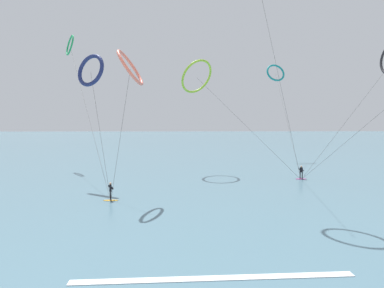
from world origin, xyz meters
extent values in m
cube|color=slate|center=(0.00, 105.41, 0.04)|extent=(400.00, 200.00, 0.08)
ellipsoid|color=#CC288E|center=(13.96, 33.85, 0.11)|extent=(1.40, 0.40, 0.06)
cylinder|color=black|center=(13.86, 33.95, 0.54)|extent=(0.12, 0.12, 0.80)
cylinder|color=black|center=(14.05, 33.75, 0.54)|extent=(0.12, 0.12, 0.80)
cube|color=black|center=(13.96, 33.85, 1.25)|extent=(0.37, 0.37, 0.62)
sphere|color=tan|center=(13.96, 33.85, 1.67)|extent=(0.22, 0.22, 0.22)
cylinder|color=black|center=(13.81, 34.13, 1.30)|extent=(0.43, 0.41, 0.39)
cylinder|color=black|center=(14.11, 33.81, 1.30)|extent=(0.43, 0.41, 0.39)
ellipsoid|color=orange|center=(-7.43, 23.22, 0.11)|extent=(1.40, 0.40, 0.06)
cylinder|color=black|center=(-7.46, 23.36, 0.54)|extent=(0.12, 0.12, 0.80)
cylinder|color=black|center=(-7.40, 23.08, 0.54)|extent=(0.12, 0.12, 0.80)
cube|color=black|center=(-7.43, 23.22, 1.25)|extent=(0.26, 0.36, 0.62)
sphere|color=tan|center=(-7.43, 23.22, 1.67)|extent=(0.22, 0.22, 0.22)
cylinder|color=black|center=(-7.47, 23.56, 1.30)|extent=(0.51, 0.19, 0.39)
cylinder|color=black|center=(-7.38, 23.13, 1.30)|extent=(0.51, 0.19, 0.39)
torus|color=#EA7260|center=(-5.70, 24.66, 12.37)|extent=(2.83, 4.18, 3.44)
cylinder|color=#3F3F3F|center=(-6.57, 23.94, 6.12)|extent=(1.76, 1.48, 12.23)
cylinder|color=#3F3F3F|center=(9.83, 28.80, 10.62)|extent=(8.28, 10.14, 21.25)
torus|color=teal|center=(16.61, 56.40, 16.39)|extent=(3.95, 2.56, 3.46)
cylinder|color=#3F3F3F|center=(15.28, 45.12, 8.11)|extent=(2.68, 22.57, 16.24)
cylinder|color=#3F3F3F|center=(19.73, 33.99, 7.62)|extent=(11.57, 0.31, 15.24)
torus|color=#199351|center=(-19.00, 47.55, 19.43)|extent=(2.68, 3.48, 3.38)
cylinder|color=#3F3F3F|center=(-13.21, 35.38, 9.65)|extent=(11.60, 24.35, 19.32)
torus|color=#8CC62D|center=(1.10, 40.73, 13.63)|extent=(5.87, 5.63, 4.59)
cylinder|color=#3F3F3F|center=(7.53, 37.29, 6.74)|extent=(12.88, 6.91, 13.50)
torus|color=navy|center=(-11.33, 31.56, 13.13)|extent=(4.07, 3.25, 3.87)
cylinder|color=#3F3F3F|center=(-9.38, 27.39, 6.46)|extent=(3.93, 8.36, 12.92)
cube|color=white|center=(0.78, 8.00, 0.06)|extent=(13.39, 1.10, 0.12)
camera|label=1|loc=(-0.57, -7.00, 7.50)|focal=31.08mm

